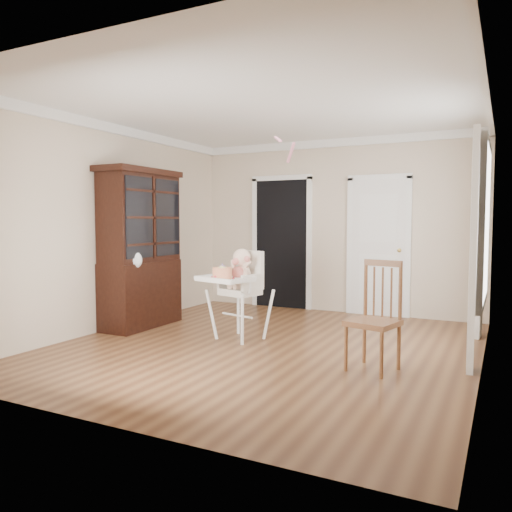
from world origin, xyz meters
The scene contains 16 objects.
floor centered at (0.00, 0.00, 0.00)m, with size 5.00×5.00×0.00m, color #51301C.
ceiling centered at (0.00, 0.00, 2.70)m, with size 5.00×5.00×0.00m, color white.
wall_back centered at (0.00, 2.50, 1.35)m, with size 4.50×4.50×0.00m, color beige.
wall_left centered at (-2.25, 0.00, 1.35)m, with size 5.00×5.00×0.00m, color beige.
wall_right centered at (2.25, 0.00, 1.35)m, with size 5.00×5.00×0.00m, color beige.
crown_molding centered at (0.00, 0.00, 2.64)m, with size 4.50×5.00×0.12m, color white, non-canonical shape.
doorway centered at (-0.90, 2.48, 1.11)m, with size 1.06×0.05×2.22m.
closet_door centered at (0.70, 2.48, 1.02)m, with size 0.96×0.09×2.13m.
window_right centered at (2.18, 0.80, 1.29)m, with size 0.13×1.84×2.30m.
high_chair centered at (-0.43, 0.18, 0.67)m, with size 0.79×0.90×1.09m.
baby centered at (-0.43, 0.20, 0.84)m, with size 0.32×0.29×0.51m.
cake centered at (-0.51, -0.11, 0.83)m, with size 0.29×0.29×0.14m.
sippy_cup centered at (-0.65, 0.13, 0.83)m, with size 0.07×0.07×0.17m.
china_cabinet centered at (-1.99, 0.23, 1.06)m, with size 0.56×1.26×2.13m.
dining_chair centered at (1.32, -0.34, 0.49)m, with size 0.52×0.52×1.05m.
streamer centered at (-0.01, 0.35, 2.39)m, with size 0.03×0.50×0.02m, color pink, non-canonical shape.
Camera 1 is at (2.42, -5.07, 1.43)m, focal length 35.00 mm.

